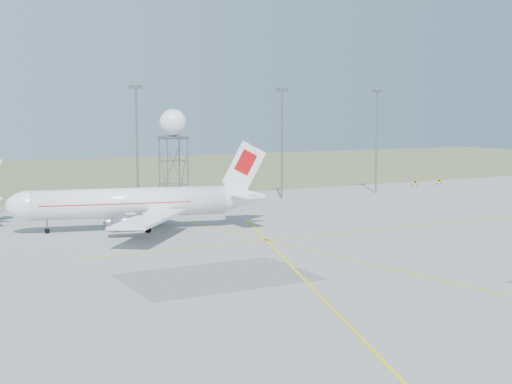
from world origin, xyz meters
TOP-DOWN VIEW (x-y plane):
  - ground at (0.00, 0.00)m, footprint 400.00×400.00m
  - grass_strip at (0.00, 140.00)m, footprint 400.00×120.00m
  - mast_b at (-10.00, 66.00)m, footprint 2.20×0.50m
  - mast_c at (18.00, 66.00)m, footprint 2.20×0.50m
  - mast_d at (40.00, 66.00)m, footprint 2.20×0.50m
  - taxi_sign_near at (55.60, 72.00)m, footprint 1.60×0.17m
  - taxi_sign_far at (62.60, 72.00)m, footprint 1.60×0.17m
  - airliner_main at (-17.59, 45.86)m, footprint 35.17×33.51m
  - radar_tower at (-3.91, 65.14)m, footprint 4.59×4.59m

SIDE VIEW (x-z plane):
  - ground at x=0.00m, z-range 0.00..0.00m
  - grass_strip at x=0.00m, z-range 0.00..0.03m
  - taxi_sign_near at x=55.60m, z-range 0.29..1.49m
  - taxi_sign_far at x=62.60m, z-range 0.29..1.49m
  - airliner_main at x=-17.59m, z-range -2.34..9.74m
  - radar_tower at x=-3.91m, z-range 1.02..17.64m
  - mast_b at x=-10.00m, z-range 1.82..22.32m
  - mast_c at x=18.00m, z-range 1.82..22.32m
  - mast_d at x=40.00m, z-range 1.82..22.32m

